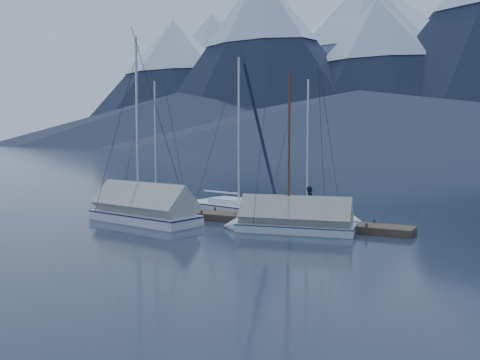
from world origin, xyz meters
name	(u,v)px	position (x,y,z in m)	size (l,w,h in m)	color
ground	(221,226)	(0.00, 0.00, 0.00)	(1000.00, 1000.00, 0.00)	black
dock	(240,219)	(0.00, 2.00, 0.11)	(18.00, 1.50, 0.54)	#382D23
mooring_posts	(232,214)	(-0.50, 2.00, 0.35)	(15.12, 1.52, 0.35)	#382D23
sailboat_open_left	(163,206)	(-6.81, 4.16, 0.16)	(6.87, 3.00, 8.84)	silver
sailboat_open_mid	(246,211)	(-1.02, 4.55, 0.18)	(7.90, 3.88, 10.06)	white
sailboat_open_right	(314,218)	(3.51, 3.92, 0.15)	(6.40, 2.69, 8.29)	white
sailboat_covered_near	(286,223)	(3.40, 0.30, 0.41)	(6.64, 3.20, 8.30)	silver
sailboat_covered_far	(137,212)	(-4.79, -0.76, 0.52)	(7.85, 3.63, 10.63)	white
person	(310,203)	(3.85, 2.33, 1.17)	(0.61, 0.40, 1.66)	black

